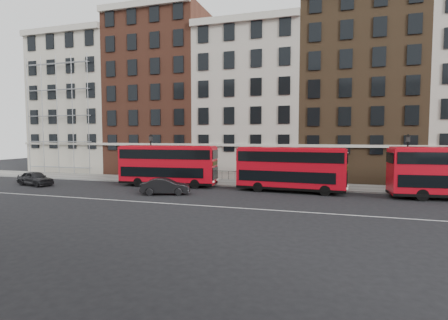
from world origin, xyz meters
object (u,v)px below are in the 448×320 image
(bus_b, at_px, (168,164))
(car_rear, at_px, (35,178))
(bus_c, at_px, (290,168))
(car_front, at_px, (165,186))

(bus_b, bearing_deg, car_rear, -169.93)
(bus_c, bearing_deg, bus_b, -176.79)
(bus_b, distance_m, bus_c, 12.70)
(car_rear, bearing_deg, bus_b, -62.20)
(bus_c, bearing_deg, car_front, -152.78)
(bus_c, relative_size, car_rear, 2.27)
(bus_c, xyz_separation_m, car_rear, (-26.46, -3.71, -1.50))
(bus_c, height_order, car_rear, bus_c)
(bus_b, height_order, car_rear, bus_b)
(bus_c, distance_m, car_rear, 26.76)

